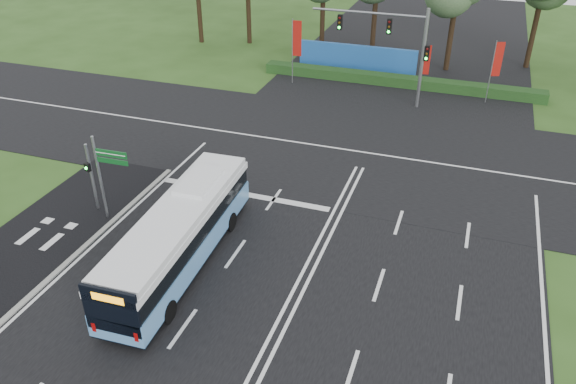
# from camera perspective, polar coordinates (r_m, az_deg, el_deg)

# --- Properties ---
(ground) EXTENTS (120.00, 120.00, 0.00)m
(ground) POSITION_cam_1_polar(r_m,az_deg,el_deg) (24.86, 1.69, -7.87)
(ground) COLOR #2C4B19
(ground) RESTS_ON ground
(road_main) EXTENTS (20.00, 120.00, 0.04)m
(road_main) POSITION_cam_1_polar(r_m,az_deg,el_deg) (24.85, 1.69, -7.84)
(road_main) COLOR black
(road_main) RESTS_ON ground
(road_cross) EXTENTS (120.00, 14.00, 0.05)m
(road_cross) POSITION_cam_1_polar(r_m,az_deg,el_deg) (34.74, 7.72, 3.99)
(road_cross) COLOR black
(road_cross) RESTS_ON ground
(bike_path) EXTENTS (5.00, 18.00, 0.06)m
(bike_path) POSITION_cam_1_polar(r_m,az_deg,el_deg) (28.51, -25.17, -5.50)
(bike_path) COLOR black
(bike_path) RESTS_ON ground
(kerb_strip) EXTENTS (0.25, 18.00, 0.12)m
(kerb_strip) POSITION_cam_1_polar(r_m,az_deg,el_deg) (27.03, -21.41, -6.61)
(kerb_strip) COLOR gray
(kerb_strip) RESTS_ON ground
(city_bus) EXTENTS (2.73, 10.93, 3.11)m
(city_bus) POSITION_cam_1_polar(r_m,az_deg,el_deg) (24.67, -10.90, -4.31)
(city_bus) COLOR #578FCA
(city_bus) RESTS_ON ground
(pedestrian_signal) EXTENTS (0.34, 0.43, 3.69)m
(pedestrian_signal) POSITION_cam_1_polar(r_m,az_deg,el_deg) (29.48, -19.38, 1.63)
(pedestrian_signal) COLOR gray
(pedestrian_signal) RESTS_ON ground
(street_sign) EXTENTS (1.75, 0.16, 4.48)m
(street_sign) POSITION_cam_1_polar(r_m,az_deg,el_deg) (28.10, -18.12, 2.19)
(street_sign) COLOR gray
(street_sign) RESTS_ON ground
(banner_flag_left) EXTENTS (0.75, 0.10, 5.10)m
(banner_flag_left) POSITION_cam_1_polar(r_m,az_deg,el_deg) (44.79, 0.79, 14.94)
(banner_flag_left) COLOR gray
(banner_flag_left) RESTS_ON ground
(banner_flag_mid) EXTENTS (0.60, 0.12, 4.05)m
(banner_flag_mid) POSITION_cam_1_polar(r_m,az_deg,el_deg) (43.30, 13.75, 12.64)
(banner_flag_mid) COLOR gray
(banner_flag_mid) RESTS_ON ground
(banner_flag_right) EXTENTS (0.65, 0.28, 4.61)m
(banner_flag_right) POSITION_cam_1_polar(r_m,az_deg,el_deg) (43.53, 20.38, 12.18)
(banner_flag_right) COLOR gray
(banner_flag_right) RESTS_ON ground
(traffic_light_gantry) EXTENTS (8.41, 0.28, 7.00)m
(traffic_light_gantry) POSITION_cam_1_polar(r_m,az_deg,el_deg) (40.92, 11.13, 14.83)
(traffic_light_gantry) COLOR gray
(traffic_light_gantry) RESTS_ON ground
(hedge) EXTENTS (22.00, 1.20, 0.80)m
(hedge) POSITION_cam_1_polar(r_m,az_deg,el_deg) (46.00, 11.18, 11.00)
(hedge) COLOR #173914
(hedge) RESTS_ON ground
(blue_hoarding) EXTENTS (10.00, 0.30, 2.20)m
(blue_hoarding) POSITION_cam_1_polar(r_m,az_deg,el_deg) (48.77, 7.01, 13.35)
(blue_hoarding) COLOR #1F57A8
(blue_hoarding) RESTS_ON ground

